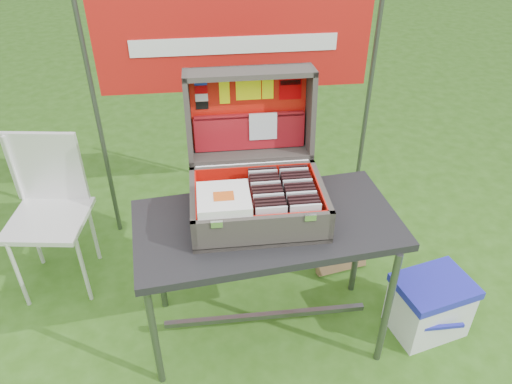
{
  "coord_description": "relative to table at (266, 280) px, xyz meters",
  "views": [
    {
      "loc": [
        -0.21,
        -1.75,
        2.26
      ],
      "look_at": [
        0.01,
        0.1,
        0.95
      ],
      "focal_mm": 35.0,
      "sensor_mm": 36.0,
      "label": 1
    }
  ],
  "objects": [
    {
      "name": "lid_sticker_cc_a",
      "position": [
        -0.27,
        0.42,
        0.93
      ],
      "size": [
        0.06,
        0.01,
        0.04
      ],
      "primitive_type": "cube",
      "rotation": [
        -1.66,
        0.0,
        0.0
      ],
      "color": "#1933B2",
      "rests_on": "suitcase_lid_liner"
    },
    {
      "name": "cd_right_8",
      "position": [
        0.15,
        0.05,
        0.5
      ],
      "size": [
        0.14,
        0.01,
        0.16
      ],
      "primitive_type": "cube",
      "color": "silver",
      "rests_on": "suitcase_liner_floor"
    },
    {
      "name": "suitcase_latch_left",
      "position": [
        -0.24,
        -0.19,
        0.55
      ],
      "size": [
        0.05,
        0.01,
        0.03
      ],
      "primitive_type": "cube",
      "color": "silver",
      "rests_on": "suitcase_base_wall_front"
    },
    {
      "name": "cd_right_10",
      "position": [
        0.15,
        0.1,
        0.5
      ],
      "size": [
        0.14,
        0.01,
        0.16
      ],
      "primitive_type": "cube",
      "color": "black",
      "rests_on": "suitcase_liner_floor"
    },
    {
      "name": "cd_left_6",
      "position": [
        -0.0,
        0.01,
        0.5
      ],
      "size": [
        0.14,
        0.01,
        0.16
      ],
      "primitive_type": "cube",
      "color": "black",
      "rests_on": "suitcase_liner_floor"
    },
    {
      "name": "cd_left_8",
      "position": [
        -0.0,
        0.05,
        0.5
      ],
      "size": [
        0.14,
        0.01,
        0.16
      ],
      "primitive_type": "cube",
      "color": "silver",
      "rests_on": "suitcase_liner_floor"
    },
    {
      "name": "cd_right_6",
      "position": [
        0.15,
        0.01,
        0.5
      ],
      "size": [
        0.14,
        0.01,
        0.16
      ],
      "primitive_type": "cube",
      "color": "black",
      "rests_on": "suitcase_liner_floor"
    },
    {
      "name": "cd_left_2",
      "position": [
        -0.0,
        -0.09,
        0.5
      ],
      "size": [
        0.14,
        0.01,
        0.16
      ],
      "primitive_type": "cube",
      "color": "black",
      "rests_on": "suitcase_liner_floor"
    },
    {
      "name": "songbook_5",
      "position": [
        -0.2,
        -0.05,
        0.59
      ],
      "size": [
        0.23,
        0.23,
        0.0
      ],
      "primitive_type": "cube",
      "color": "white",
      "rests_on": "suitcase_base_wall_front"
    },
    {
      "name": "cd_right_9",
      "position": [
        0.15,
        0.08,
        0.5
      ],
      "size": [
        0.14,
        0.01,
        0.16
      ],
      "primitive_type": "cube",
      "color": "black",
      "rests_on": "suitcase_liner_floor"
    },
    {
      "name": "suitcase_lid_rim_far",
      "position": [
        -0.04,
        0.38,
        0.98
      ],
      "size": [
        0.62,
        0.17,
        0.04
      ],
      "primitive_type": "cube",
      "rotation": [
        -1.66,
        0.0,
        0.0
      ],
      "color": "#3E3832",
      "rests_on": "suitcase_lid_back"
    },
    {
      "name": "lid_card_neon_tall",
      "position": [
        -0.16,
        0.42,
        0.88
      ],
      "size": [
        0.05,
        0.01,
        0.12
      ],
      "primitive_type": "cube",
      "rotation": [
        -1.66,
        0.0,
        0.0
      ],
      "color": "#E3F00B",
      "rests_on": "suitcase_lid_liner"
    },
    {
      "name": "lid_sticker_band_bar",
      "position": [
        0.17,
        0.42,
        0.91
      ],
      "size": [
        0.1,
        0.01,
        0.02
      ],
      "primitive_type": "cube",
      "rotation": [
        -1.66,
        0.0,
        0.0
      ],
      "color": "black",
      "rests_on": "suitcase_lid_liner"
    },
    {
      "name": "lid_card_neon_small",
      "position": [
        0.05,
        0.42,
        0.88
      ],
      "size": [
        0.06,
        0.01,
        0.09
      ],
      "primitive_type": "cube",
      "rotation": [
        -1.66,
        0.0,
        0.0
      ],
      "color": "#E3F00B",
      "rests_on": "suitcase_lid_liner"
    },
    {
      "name": "cooler_handle",
      "position": [
        0.9,
        -0.24,
        -0.2
      ],
      "size": [
        0.24,
        0.02,
        0.02
      ],
      "primitive_type": "cube",
      "color": "#2326B7",
      "rests_on": "cooler_body"
    },
    {
      "name": "lid_sticker_cc_c",
      "position": [
        -0.27,
        0.42,
        0.85
      ],
      "size": [
        0.06,
        0.01,
        0.04
      ],
      "primitive_type": "cube",
      "rotation": [
        -1.66,
        0.0,
        0.0
      ],
      "color": "white",
      "rests_on": "suitcase_lid_liner"
    },
    {
      "name": "suitcase_base_wall_front",
      "position": [
        -0.04,
        -0.18,
        0.48
      ],
      "size": [
        0.62,
        0.02,
        0.17
      ],
      "primitive_type": "cube",
      "color": "#3E3832",
      "rests_on": "table_top"
    },
    {
      "name": "songbook_graphic",
      "position": [
        -0.2,
        -0.06,
        0.6
      ],
      "size": [
        0.09,
        0.07,
        0.0
      ],
      "primitive_type": "cube",
      "color": "#D85919",
      "rests_on": "songbook_7"
    },
    {
      "name": "cd_right_5",
      "position": [
        0.15,
        -0.02,
        0.5
      ],
      "size": [
        0.14,
        0.01,
        0.16
      ],
      "primitive_type": "cube",
      "color": "black",
      "rests_on": "suitcase_liner_floor"
    },
    {
      "name": "cooler_body",
      "position": [
        0.9,
        -0.08,
        -0.24
      ],
      "size": [
        0.44,
        0.37,
        0.3
      ],
      "primitive_type": "cube",
      "rotation": [
        0.0,
        0.0,
        0.24
      ],
      "color": "white",
      "rests_on": "ground"
    },
    {
      "name": "suitcase_base_wall_back",
      "position": [
        -0.04,
        0.24,
        0.48
      ],
      "size": [
        0.62,
        0.02,
        0.17
      ],
      "primitive_type": "cube",
      "color": "#3E3832",
      "rests_on": "table_top"
    },
    {
      "name": "suitcase_latch_right",
      "position": [
        0.16,
        -0.19,
        0.55
      ],
      "size": [
        0.05,
        0.01,
        0.03
      ],
      "primitive_type": "cube",
      "color": "silver",
      "rests_on": "suitcase_base_wall_front"
    },
    {
      "name": "suitcase_lid_rim_right",
      "position": [
        0.26,
        0.36,
        0.77
      ],
      "size": [
        0.02,
        0.21,
        0.46
      ],
      "primitive_type": "cube",
      "rotation": [
        -1.66,
        0.0,
        0.0
      ],
      "color": "#3E3832",
      "rests_on": "suitcase_lid_back"
    },
    {
      "name": "banner_post_left",
      "position": [
        -0.91,
        1.01,
        0.46
      ],
      "size": [
        0.03,
        0.03,
        1.7
      ],
      "primitive_type": "cylinder",
      "color": "#59595B",
      "rests_on": "ground"
    },
    {
      "name": "ground",
      "position": [
        -0.06,
        -0.09,
        -0.39
      ],
      "size": [
        80.0,
        80.0,
        0.0
      ],
      "primitive_type": "plane",
      "color": "#2D5913",
      "rests_on": "ground"
    },
    {
      "name": "chair_leg_fr",
      "position": [
        -1.01,
        0.35,
        -0.15
      ],
      "size": [
        0.02,
        0.02,
        0.48
      ],
      "primitive_type": "cylinder",
      "color": "silver",
      "rests_on": "ground"
    },
    {
      "name": "cd_left_11",
      "position": [
        -0.0,
        0.13,
        0.5
      ],
      "size": [
        0.14,
        0.01,
        0.16
      ],
      "primitive_type": "cube",
      "color": "black",
      "rests_on": "suitcase_liner_floor"
    },
    {
      "name": "songbook_4",
      "position": [
        -0.2,
        -0.05,
        0.58
      ],
      "size": [
        0.23,
        0.23,
        0.0
      ],
      "primitive_type": "cube",
      "color": "white",
      "rests_on": "suitcase_base_wall_front"
    },
    {
      "name": "banner_post_right",
      "position": [
        0.79,
        1.01,
        0.46
      ],
      "size": [
        0.03,
        0.03,
        1.7
      ],
      "primitive_type": "cylinder",
      "color": "#59595B",
      "rests_on": "ground"
    },
    {
      "name": "cardboard_box",
      "position": [
        0.54,
        0.47,
        -0.22
      ],
      "size": [
        0.36,
        0.22,
        0.35
      ],
      "primitive_type": "cube",
      "rotation": [
        -0.3,
        0.0,
        0.21
      ],
      "color": "brown",
      "rests_on": "ground"
    },
    {
      "name": "cd_left_12",
      "position": [
        -0.0,
        0.15,
        0.5
      ],
      "size": [
        0.14,
        0.01,
        0.16
      ],
      "primitive_type": "cube",
      "color": "silver",
      "rests_on": "suitcase_liner_floor"
    },
    {
      "name": "songbook_1",
      "position": [
        -0.2,
        -0.05,
        0.57
      ],
      "size": [
        0.23,
        0.23,
        0.0
      ],
      "primitive_type": "cube",
      "color": "white",
      "rests_on": "suitcase_base_wall_front"
    },
    {
      "name": "cooler",
      "position": [
        0.9,
        -0.08,
        -0.22
      ],
      "size": [
        0.46,
        0.39,
        0.35
      ],
      "primitive_type": null,
      "rotation": [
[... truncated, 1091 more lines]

